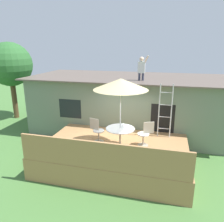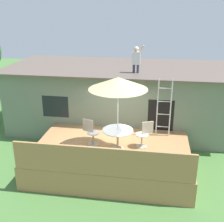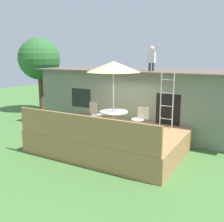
# 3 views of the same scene
# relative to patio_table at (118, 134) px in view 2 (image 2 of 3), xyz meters

# --- Properties ---
(ground_plane) EXTENTS (40.00, 40.00, 0.00)m
(ground_plane) POSITION_rel_patio_table_xyz_m (-0.24, 0.29, -1.39)
(ground_plane) COLOR #477538
(house) EXTENTS (10.50, 4.50, 2.88)m
(house) POSITION_rel_patio_table_xyz_m (-0.24, 3.89, 0.06)
(house) COLOR slate
(house) RESTS_ON ground
(deck) EXTENTS (5.40, 3.95, 0.80)m
(deck) POSITION_rel_patio_table_xyz_m (-0.24, 0.29, -0.99)
(deck) COLOR #A87A4C
(deck) RESTS_ON ground
(deck_railing) EXTENTS (5.30, 0.08, 0.90)m
(deck_railing) POSITION_rel_patio_table_xyz_m (-0.24, -1.63, -0.14)
(deck_railing) COLOR #A87A4C
(deck_railing) RESTS_ON deck
(patio_table) EXTENTS (1.04, 1.04, 0.74)m
(patio_table) POSITION_rel_patio_table_xyz_m (0.00, 0.00, 0.00)
(patio_table) COLOR #A59E8C
(patio_table) RESTS_ON deck
(patio_umbrella) EXTENTS (1.90, 1.90, 2.54)m
(patio_umbrella) POSITION_rel_patio_table_xyz_m (0.00, 0.00, 1.76)
(patio_umbrella) COLOR silver
(patio_umbrella) RESTS_ON deck
(step_ladder) EXTENTS (0.52, 0.04, 2.20)m
(step_ladder) POSITION_rel_patio_table_xyz_m (1.52, 1.42, 0.51)
(step_ladder) COLOR silver
(step_ladder) RESTS_ON deck
(person_figure) EXTENTS (0.47, 0.20, 1.11)m
(person_figure) POSITION_rel_patio_table_xyz_m (0.36, 2.74, 2.11)
(person_figure) COLOR #33384C
(person_figure) RESTS_ON house
(patio_chair_left) EXTENTS (0.61, 0.44, 0.92)m
(patio_chair_left) POSITION_rel_patio_table_xyz_m (-0.97, 0.28, -0.13)
(patio_chair_left) COLOR #A59E8C
(patio_chair_left) RESTS_ON deck
(patio_chair_right) EXTENTS (0.59, 0.44, 0.92)m
(patio_chair_right) POSITION_rel_patio_table_xyz_m (0.86, 0.38, -0.13)
(patio_chair_right) COLOR #A59E8C
(patio_chair_right) RESTS_ON deck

